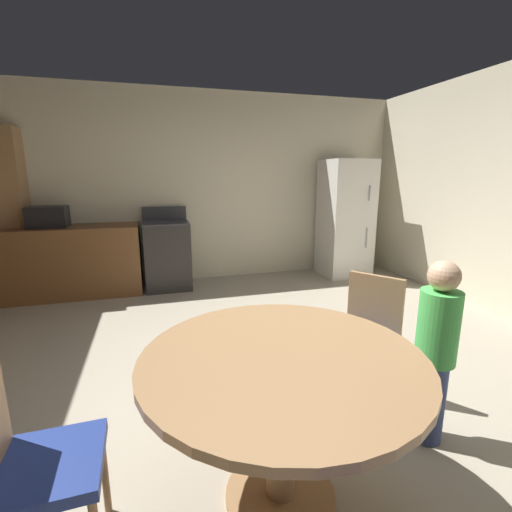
{
  "coord_description": "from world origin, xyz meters",
  "views": [
    {
      "loc": [
        -0.79,
        -2.25,
        1.54
      ],
      "look_at": [
        0.12,
        0.92,
        0.79
      ],
      "focal_mm": 25.22,
      "sensor_mm": 36.0,
      "label": 1
    }
  ],
  "objects_px": {
    "oven_range": "(167,254)",
    "refrigerator": "(345,219)",
    "dining_table": "(282,385)",
    "person_child": "(435,349)",
    "microwave": "(48,217)",
    "chair_northeast": "(367,331)",
    "chair_west": "(25,460)"
  },
  "relations": [
    {
      "from": "microwave",
      "to": "chair_northeast",
      "type": "relative_size",
      "value": 0.51
    },
    {
      "from": "oven_range",
      "to": "microwave",
      "type": "bearing_deg",
      "value": -179.85
    },
    {
      "from": "microwave",
      "to": "chair_west",
      "type": "xyz_separation_m",
      "value": [
        0.74,
        -3.64,
        -0.53
      ]
    },
    {
      "from": "refrigerator",
      "to": "person_child",
      "type": "distance_m",
      "value": 3.67
    },
    {
      "from": "refrigerator",
      "to": "person_child",
      "type": "bearing_deg",
      "value": -111.57
    },
    {
      "from": "oven_range",
      "to": "refrigerator",
      "type": "xyz_separation_m",
      "value": [
        2.68,
        -0.05,
        0.41
      ]
    },
    {
      "from": "dining_table",
      "to": "chair_west",
      "type": "distance_m",
      "value": 1.03
    },
    {
      "from": "refrigerator",
      "to": "dining_table",
      "type": "xyz_separation_m",
      "value": [
        -2.32,
        -3.55,
        -0.27
      ]
    },
    {
      "from": "microwave",
      "to": "chair_northeast",
      "type": "height_order",
      "value": "microwave"
    },
    {
      "from": "microwave",
      "to": "dining_table",
      "type": "relative_size",
      "value": 0.35
    },
    {
      "from": "oven_range",
      "to": "chair_northeast",
      "type": "distance_m",
      "value": 3.23
    },
    {
      "from": "oven_range",
      "to": "person_child",
      "type": "bearing_deg",
      "value": -68.95
    },
    {
      "from": "microwave",
      "to": "dining_table",
      "type": "distance_m",
      "value": 4.03
    },
    {
      "from": "chair_northeast",
      "to": "oven_range",
      "type": "bearing_deg",
      "value": -104.13
    },
    {
      "from": "chair_northeast",
      "to": "person_child",
      "type": "xyz_separation_m",
      "value": [
        0.14,
        -0.46,
        0.08
      ]
    },
    {
      "from": "chair_northeast",
      "to": "chair_west",
      "type": "distance_m",
      "value": 1.97
    },
    {
      "from": "microwave",
      "to": "refrigerator",
      "type": "bearing_deg",
      "value": -0.7
    },
    {
      "from": "chair_west",
      "to": "dining_table",
      "type": "bearing_deg",
      "value": 0.0
    },
    {
      "from": "chair_west",
      "to": "person_child",
      "type": "distance_m",
      "value": 2.01
    },
    {
      "from": "refrigerator",
      "to": "chair_west",
      "type": "height_order",
      "value": "refrigerator"
    },
    {
      "from": "person_child",
      "to": "refrigerator",
      "type": "bearing_deg",
      "value": -119.96
    },
    {
      "from": "dining_table",
      "to": "chair_northeast",
      "type": "xyz_separation_m",
      "value": [
        0.83,
        0.6,
        -0.11
      ]
    },
    {
      "from": "oven_range",
      "to": "microwave",
      "type": "xyz_separation_m",
      "value": [
        -1.41,
        -0.0,
        0.56
      ]
    },
    {
      "from": "chair_northeast",
      "to": "microwave",
      "type": "bearing_deg",
      "value": -84.88
    },
    {
      "from": "microwave",
      "to": "person_child",
      "type": "height_order",
      "value": "microwave"
    },
    {
      "from": "dining_table",
      "to": "person_child",
      "type": "bearing_deg",
      "value": 8.4
    },
    {
      "from": "refrigerator",
      "to": "chair_west",
      "type": "bearing_deg",
      "value": -133.04
    },
    {
      "from": "oven_range",
      "to": "refrigerator",
      "type": "bearing_deg",
      "value": -1.15
    },
    {
      "from": "oven_range",
      "to": "refrigerator",
      "type": "height_order",
      "value": "refrigerator"
    },
    {
      "from": "dining_table",
      "to": "person_child",
      "type": "height_order",
      "value": "person_child"
    },
    {
      "from": "oven_range",
      "to": "chair_northeast",
      "type": "height_order",
      "value": "oven_range"
    },
    {
      "from": "chair_northeast",
      "to": "refrigerator",
      "type": "bearing_deg",
      "value": -152.53
    }
  ]
}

